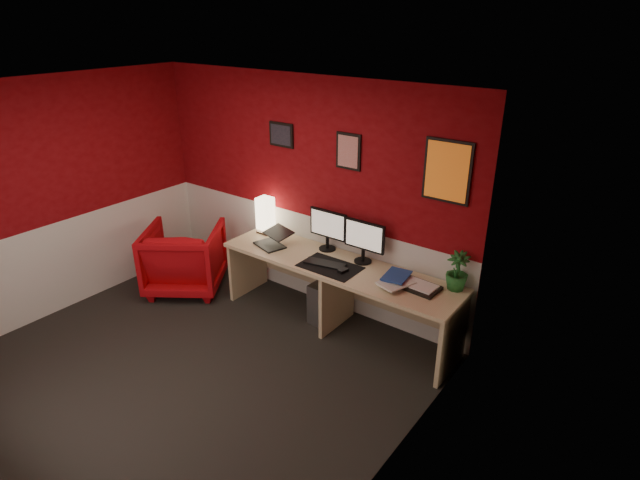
{
  "coord_description": "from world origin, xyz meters",
  "views": [
    {
      "loc": [
        3.29,
        -2.42,
        3.07
      ],
      "look_at": [
        0.6,
        1.21,
        1.05
      ],
      "focal_mm": 29.0,
      "sensor_mm": 36.0,
      "label": 1
    }
  ],
  "objects_px": {
    "pc_tower": "(327,299)",
    "desk": "(337,296)",
    "zen_tray": "(420,287)",
    "shoji_lamp": "(265,216)",
    "monitor_left": "(327,224)",
    "laptop": "(269,237)",
    "armchair": "(185,258)",
    "potted_plant": "(457,271)",
    "monitor_right": "(364,236)"
  },
  "relations": [
    {
      "from": "laptop",
      "to": "armchair",
      "type": "xyz_separation_m",
      "value": [
        -1.08,
        -0.31,
        -0.45
      ]
    },
    {
      "from": "monitor_right",
      "to": "pc_tower",
      "type": "relative_size",
      "value": 1.29
    },
    {
      "from": "laptop",
      "to": "monitor_right",
      "type": "bearing_deg",
      "value": 31.89
    },
    {
      "from": "laptop",
      "to": "pc_tower",
      "type": "distance_m",
      "value": 0.92
    },
    {
      "from": "potted_plant",
      "to": "armchair",
      "type": "relative_size",
      "value": 0.42
    },
    {
      "from": "monitor_right",
      "to": "zen_tray",
      "type": "distance_m",
      "value": 0.78
    },
    {
      "from": "monitor_left",
      "to": "monitor_right",
      "type": "distance_m",
      "value": 0.47
    },
    {
      "from": "monitor_right",
      "to": "zen_tray",
      "type": "bearing_deg",
      "value": -12.42
    },
    {
      "from": "shoji_lamp",
      "to": "monitor_left",
      "type": "xyz_separation_m",
      "value": [
        0.83,
        0.05,
        0.09
      ]
    },
    {
      "from": "potted_plant",
      "to": "laptop",
      "type": "bearing_deg",
      "value": -171.28
    },
    {
      "from": "monitor_right",
      "to": "armchair",
      "type": "bearing_deg",
      "value": -164.37
    },
    {
      "from": "laptop",
      "to": "pc_tower",
      "type": "height_order",
      "value": "laptop"
    },
    {
      "from": "monitor_right",
      "to": "pc_tower",
      "type": "height_order",
      "value": "monitor_right"
    },
    {
      "from": "zen_tray",
      "to": "armchair",
      "type": "height_order",
      "value": "armchair"
    },
    {
      "from": "potted_plant",
      "to": "pc_tower",
      "type": "height_order",
      "value": "potted_plant"
    },
    {
      "from": "potted_plant",
      "to": "zen_tray",
      "type": "bearing_deg",
      "value": -144.19
    },
    {
      "from": "laptop",
      "to": "monitor_right",
      "type": "height_order",
      "value": "monitor_right"
    },
    {
      "from": "potted_plant",
      "to": "pc_tower",
      "type": "distance_m",
      "value": 1.51
    },
    {
      "from": "zen_tray",
      "to": "armchair",
      "type": "xyz_separation_m",
      "value": [
        -2.81,
        -0.43,
        -0.35
      ]
    },
    {
      "from": "desk",
      "to": "armchair",
      "type": "bearing_deg",
      "value": -168.59
    },
    {
      "from": "zen_tray",
      "to": "potted_plant",
      "type": "xyz_separation_m",
      "value": [
        0.26,
        0.19,
        0.17
      ]
    },
    {
      "from": "zen_tray",
      "to": "monitor_left",
      "type": "bearing_deg",
      "value": 170.91
    },
    {
      "from": "pc_tower",
      "to": "monitor_right",
      "type": "bearing_deg",
      "value": 20.3
    },
    {
      "from": "desk",
      "to": "monitor_right",
      "type": "bearing_deg",
      "value": 48.78
    },
    {
      "from": "potted_plant",
      "to": "armchair",
      "type": "xyz_separation_m",
      "value": [
        -3.08,
        -0.62,
        -0.52
      ]
    },
    {
      "from": "monitor_left",
      "to": "laptop",
      "type": "bearing_deg",
      "value": -150.99
    },
    {
      "from": "shoji_lamp",
      "to": "armchair",
      "type": "xyz_separation_m",
      "value": [
        -0.8,
        -0.57,
        -0.54
      ]
    },
    {
      "from": "laptop",
      "to": "pc_tower",
      "type": "xyz_separation_m",
      "value": [
        0.66,
        0.15,
        -0.61
      ]
    },
    {
      "from": "desk",
      "to": "zen_tray",
      "type": "height_order",
      "value": "zen_tray"
    },
    {
      "from": "monitor_right",
      "to": "zen_tray",
      "type": "xyz_separation_m",
      "value": [
        0.71,
        -0.16,
        -0.28
      ]
    },
    {
      "from": "shoji_lamp",
      "to": "pc_tower",
      "type": "xyz_separation_m",
      "value": [
        0.94,
        -0.1,
        -0.7
      ]
    },
    {
      "from": "shoji_lamp",
      "to": "armchair",
      "type": "bearing_deg",
      "value": -144.45
    },
    {
      "from": "laptop",
      "to": "pc_tower",
      "type": "relative_size",
      "value": 0.73
    },
    {
      "from": "pc_tower",
      "to": "armchair",
      "type": "distance_m",
      "value": 1.81
    },
    {
      "from": "pc_tower",
      "to": "zen_tray",
      "type": "bearing_deg",
      "value": -0.37
    },
    {
      "from": "monitor_left",
      "to": "potted_plant",
      "type": "height_order",
      "value": "monitor_left"
    },
    {
      "from": "zen_tray",
      "to": "potted_plant",
      "type": "relative_size",
      "value": 0.96
    },
    {
      "from": "monitor_left",
      "to": "pc_tower",
      "type": "relative_size",
      "value": 1.29
    },
    {
      "from": "armchair",
      "to": "desk",
      "type": "bearing_deg",
      "value": 156.98
    },
    {
      "from": "shoji_lamp",
      "to": "monitor_left",
      "type": "height_order",
      "value": "monitor_left"
    },
    {
      "from": "pc_tower",
      "to": "desk",
      "type": "bearing_deg",
      "value": -21.51
    },
    {
      "from": "desk",
      "to": "monitor_right",
      "type": "distance_m",
      "value": 0.71
    },
    {
      "from": "desk",
      "to": "zen_tray",
      "type": "xyz_separation_m",
      "value": [
        0.89,
        0.04,
        0.38
      ]
    },
    {
      "from": "monitor_left",
      "to": "pc_tower",
      "type": "bearing_deg",
      "value": -53.89
    },
    {
      "from": "monitor_right",
      "to": "zen_tray",
      "type": "height_order",
      "value": "monitor_right"
    },
    {
      "from": "shoji_lamp",
      "to": "laptop",
      "type": "xyz_separation_m",
      "value": [
        0.28,
        -0.26,
        -0.09
      ]
    },
    {
      "from": "desk",
      "to": "armchair",
      "type": "height_order",
      "value": "armchair"
    },
    {
      "from": "shoji_lamp",
      "to": "pc_tower",
      "type": "relative_size",
      "value": 0.89
    },
    {
      "from": "shoji_lamp",
      "to": "monitor_left",
      "type": "distance_m",
      "value": 0.84
    },
    {
      "from": "laptop",
      "to": "pc_tower",
      "type": "bearing_deg",
      "value": 29.85
    }
  ]
}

